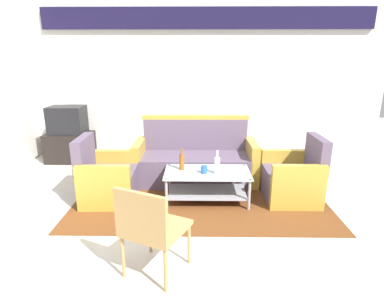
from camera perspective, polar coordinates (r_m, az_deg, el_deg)
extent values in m
plane|color=beige|center=(3.52, 3.63, -14.54)|extent=(14.00, 14.00, 0.00)
cube|color=silver|center=(6.08, 2.53, 12.78)|extent=(6.52, 0.12, 2.80)
cube|color=#191433|center=(6.01, 2.70, 22.96)|extent=(5.76, 0.08, 0.36)
cube|color=brown|center=(4.40, 1.48, -7.69)|extent=(3.28, 2.01, 0.01)
cube|color=#5B4C60|center=(4.83, 0.61, -2.62)|extent=(1.61, 0.71, 0.42)
cube|color=#5B4C60|center=(5.01, 0.61, 3.47)|extent=(1.60, 0.15, 0.48)
cube|color=#B79333|center=(4.88, 10.53, -1.48)|extent=(0.13, 0.70, 0.62)
cube|color=#B79333|center=(4.87, -9.32, -1.45)|extent=(0.13, 0.70, 0.62)
cube|color=#B79333|center=(4.96, 0.62, 6.50)|extent=(1.64, 0.12, 0.06)
cube|color=#5B4C60|center=(4.38, -14.30, -5.42)|extent=(0.68, 0.62, 0.40)
cube|color=#5B4C60|center=(4.33, -18.70, -0.11)|extent=(0.14, 0.60, 0.45)
cube|color=#B79333|center=(4.65, -13.46, -2.86)|extent=(0.66, 0.12, 0.58)
cube|color=#B79333|center=(4.05, -15.44, -6.00)|extent=(0.66, 0.12, 0.58)
cube|color=#5B4C60|center=(4.46, 17.04, -5.27)|extent=(0.66, 0.60, 0.40)
cube|color=#5B4C60|center=(4.42, 21.38, -0.05)|extent=(0.12, 0.60, 0.45)
cube|color=#B79333|center=(4.13, 18.35, -5.82)|extent=(0.66, 0.10, 0.58)
cube|color=#B79333|center=(4.72, 16.08, -2.76)|extent=(0.66, 0.10, 0.58)
cube|color=silver|center=(4.14, 2.75, -3.36)|extent=(1.10, 0.60, 0.02)
cube|color=#9E9EA5|center=(4.24, 2.69, -6.82)|extent=(1.00, 0.52, 0.02)
cylinder|color=#9E9EA5|center=(4.46, -3.97, -4.49)|extent=(0.04, 0.04, 0.40)
cylinder|color=#9E9EA5|center=(4.49, 9.14, -4.51)|extent=(0.04, 0.04, 0.40)
cylinder|color=#9E9EA5|center=(3.98, -4.58, -7.21)|extent=(0.04, 0.04, 0.40)
cylinder|color=#9E9EA5|center=(4.02, 10.16, -7.21)|extent=(0.04, 0.04, 0.40)
cylinder|color=brown|center=(4.18, -1.82, -1.56)|extent=(0.07, 0.07, 0.20)
cylinder|color=brown|center=(4.14, -1.84, 0.36)|extent=(0.02, 0.02, 0.09)
cylinder|color=silver|center=(4.05, 4.47, -2.16)|extent=(0.07, 0.07, 0.21)
cylinder|color=silver|center=(4.00, 4.52, -0.10)|extent=(0.03, 0.03, 0.09)
cylinder|color=#2659A5|center=(4.07, 2.16, -2.87)|extent=(0.08, 0.08, 0.10)
cube|color=black|center=(6.21, -20.85, 1.08)|extent=(0.80, 0.50, 0.52)
cube|color=black|center=(6.10, -21.34, 5.60)|extent=(0.60, 0.44, 0.48)
cube|color=black|center=(6.30, -20.59, 6.01)|extent=(0.51, 0.01, 0.36)
cube|color=#AD844C|center=(2.84, -6.39, -13.06)|extent=(0.64, 0.64, 0.04)
cube|color=#AD844C|center=(2.58, -9.19, -10.95)|extent=(0.45, 0.24, 0.40)
cylinder|color=#AD844C|center=(3.20, -7.49, -13.77)|extent=(0.03, 0.03, 0.42)
cylinder|color=#AD844C|center=(3.02, -0.54, -15.67)|extent=(0.03, 0.03, 0.42)
cylinder|color=#AD844C|center=(2.92, -12.21, -17.39)|extent=(0.03, 0.03, 0.42)
cylinder|color=#AD844C|center=(2.71, -4.74, -19.92)|extent=(0.03, 0.03, 0.42)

